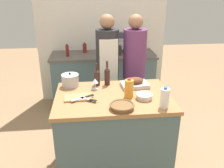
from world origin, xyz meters
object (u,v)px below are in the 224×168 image
object	(u,v)px
wicker_basket	(122,106)
cutting_board	(78,98)
stock_pot	(70,80)
milk_jug	(165,98)
stand_mixer	(123,44)
mixing_bowl	(144,96)
wine_bottle_green	(97,77)
person_cook_aproned	(108,69)
knife_chef	(83,98)
condiment_bottle_extra	(120,51)
knife_paring	(88,99)
juice_jug	(129,88)
person_cook_guest	(134,69)
condiment_bottle_short	(85,48)
condiment_bottle_tall	(67,51)
wine_glass_left	(95,81)
roasting_pan	(135,83)
wine_bottle_dark	(107,76)

from	to	relation	value
wicker_basket	cutting_board	bearing A→B (deg)	147.73
stock_pot	milk_jug	xyz separation A→B (m)	(0.91, -0.61, 0.03)
stand_mixer	mixing_bowl	bearing A→B (deg)	-91.43
wine_bottle_green	person_cook_aproned	bearing A→B (deg)	72.44
knife_chef	wine_bottle_green	bearing A→B (deg)	66.96
cutting_board	person_cook_aproned	distance (m)	0.94
knife_chef	condiment_bottle_extra	world-z (taller)	condiment_bottle_extra
knife_paring	person_cook_aproned	bearing A→B (deg)	73.86
juice_jug	wine_bottle_green	size ratio (longest dim) A/B	0.78
knife_paring	stand_mixer	size ratio (longest dim) A/B	0.55
milk_jug	person_cook_guest	size ratio (longest dim) A/B	0.13
stock_pot	condiment_bottle_extra	xyz separation A→B (m)	(0.73, 1.16, 0.03)
knife_paring	condiment_bottle_extra	world-z (taller)	condiment_bottle_extra
person_cook_aproned	condiment_bottle_short	bearing A→B (deg)	107.71
knife_chef	condiment_bottle_tall	xyz separation A→B (m)	(-0.26, 1.56, 0.09)
wine_glass_left	person_cook_guest	xyz separation A→B (m)	(0.56, 0.63, -0.08)
wine_bottle_green	stand_mixer	bearing A→B (deg)	69.45
knife_chef	roasting_pan	bearing A→B (deg)	25.14
roasting_pan	condiment_bottle_tall	xyz separation A→B (m)	(-0.85, 1.28, 0.07)
condiment_bottle_extra	person_cook_guest	size ratio (longest dim) A/B	0.10
milk_jug	wine_glass_left	distance (m)	0.81
wicker_basket	mixing_bowl	distance (m)	0.32
wine_bottle_green	stand_mixer	size ratio (longest dim) A/B	0.78
knife_chef	condiment_bottle_tall	bearing A→B (deg)	99.63
mixing_bowl	condiment_bottle_short	size ratio (longest dim) A/B	1.04
wine_bottle_dark	wine_glass_left	xyz separation A→B (m)	(-0.14, -0.12, -0.02)
wine_bottle_green	condiment_bottle_short	bearing A→B (deg)	96.04
stock_pot	condiment_bottle_extra	distance (m)	1.37
stock_pot	wine_glass_left	world-z (taller)	stock_pot
condiment_bottle_tall	condiment_bottle_extra	bearing A→B (deg)	-1.70
wine_bottle_dark	person_cook_guest	bearing A→B (deg)	51.01
cutting_board	juice_jug	bearing A→B (deg)	-2.16
wine_glass_left	knife_chef	xyz separation A→B (m)	(-0.13, -0.25, -0.07)
wine_glass_left	person_cook_guest	size ratio (longest dim) A/B	0.08
stock_pot	person_cook_aproned	size ratio (longest dim) A/B	0.12
roasting_pan	stock_pot	bearing A→B (deg)	172.53
juice_jug	wine_glass_left	world-z (taller)	juice_jug
wine_bottle_green	knife_paring	xyz separation A→B (m)	(-0.10, -0.41, -0.08)
roasting_pan	knife_chef	distance (m)	0.64
juice_jug	condiment_bottle_tall	world-z (taller)	condiment_bottle_tall
mixing_bowl	milk_jug	bearing A→B (deg)	-54.01
stock_pot	person_cook_guest	distance (m)	0.99
cutting_board	knife_chef	xyz separation A→B (m)	(0.06, -0.03, 0.01)
knife_chef	person_cook_guest	size ratio (longest dim) A/B	0.14
person_cook_aproned	wine_bottle_dark	bearing A→B (deg)	-97.60
mixing_bowl	knife_paring	distance (m)	0.57
person_cook_aproned	mixing_bowl	bearing A→B (deg)	-74.87
wicker_basket	wine_bottle_dark	bearing A→B (deg)	98.45
condiment_bottle_short	condiment_bottle_tall	bearing A→B (deg)	-143.88
wine_bottle_dark	person_cook_aproned	size ratio (longest dim) A/B	0.17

